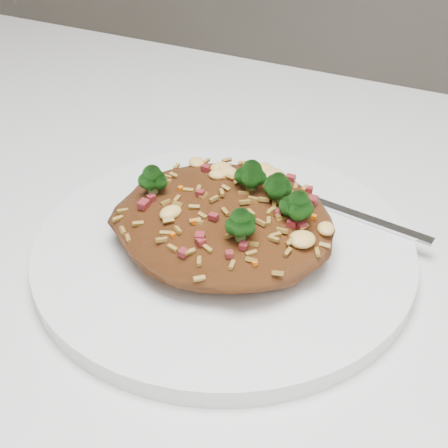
{
  "coord_description": "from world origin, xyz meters",
  "views": [
    {
      "loc": [
        0.25,
        -0.29,
        1.04
      ],
      "look_at": [
        0.09,
        0.03,
        0.78
      ],
      "focal_mm": 50.0,
      "sensor_mm": 36.0,
      "label": 1
    }
  ],
  "objects": [
    {
      "name": "fork",
      "position": [
        0.15,
        0.11,
        0.77
      ],
      "size": [
        0.16,
        0.04,
        0.0
      ],
      "rotation": [
        0.0,
        0.0,
        -0.14
      ],
      "color": "silver",
      "rests_on": "plate"
    },
    {
      "name": "dining_table",
      "position": [
        0.0,
        0.0,
        0.66
      ],
      "size": [
        1.2,
        0.8,
        0.75
      ],
      "color": "silver",
      "rests_on": "ground"
    },
    {
      "name": "fried_rice",
      "position": [
        0.09,
        0.03,
        0.79
      ],
      "size": [
        0.16,
        0.15,
        0.06
      ],
      "color": "brown",
      "rests_on": "plate"
    },
    {
      "name": "plate",
      "position": [
        0.09,
        0.03,
        0.76
      ],
      "size": [
        0.28,
        0.28,
        0.01
      ],
      "primitive_type": "cylinder",
      "color": "white",
      "rests_on": "dining_table"
    }
  ]
}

